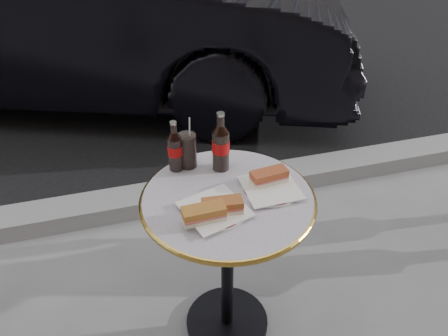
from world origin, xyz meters
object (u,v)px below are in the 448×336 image
object	(u,v)px
plate_left	(214,211)
cola_bottle_left	(175,146)
bistro_table	(227,268)
cola_glass	(188,150)
parked_car	(67,6)
plate_right	(271,189)
cola_bottle_right	(221,142)

from	to	relation	value
plate_left	cola_bottle_left	xyz separation A→B (m)	(-0.08, 0.28, 0.10)
bistro_table	cola_bottle_left	bearing A→B (deg)	123.51
cola_glass	cola_bottle_left	bearing A→B (deg)	-171.09
parked_car	cola_bottle_left	bearing A→B (deg)	-148.93
bistro_table	cola_bottle_left	xyz separation A→B (m)	(-0.14, 0.21, 0.47)
parked_car	bistro_table	bearing A→B (deg)	-146.76
plate_left	plate_right	bearing A→B (deg)	14.75
plate_left	plate_right	xyz separation A→B (m)	(0.22, 0.06, -0.00)
cola_bottle_left	parked_car	size ratio (longest dim) A/B	0.05
cola_bottle_left	cola_bottle_right	size ratio (longest dim) A/B	0.86
cola_glass	parked_car	bearing A→B (deg)	101.28
cola_bottle_right	cola_bottle_left	bearing A→B (deg)	165.60
cola_bottle_left	parked_car	world-z (taller)	parked_car
cola_bottle_left	plate_right	bearing A→B (deg)	-36.91
bistro_table	cola_bottle_right	xyz separation A→B (m)	(0.02, 0.17, 0.49)
cola_glass	cola_bottle_right	bearing A→B (deg)	-23.17
plate_left	cola_glass	xyz separation A→B (m)	(-0.03, 0.29, 0.06)
cola_bottle_left	cola_bottle_right	xyz separation A→B (m)	(0.16, -0.04, 0.02)
plate_right	parked_car	xyz separation A→B (m)	(-0.73, 2.65, 0.01)
bistro_table	cola_bottle_left	distance (m)	0.53
bistro_table	cola_glass	bearing A→B (deg)	112.95
bistro_table	plate_left	xyz separation A→B (m)	(-0.07, -0.07, 0.37)
cola_glass	parked_car	world-z (taller)	parked_car
plate_left	plate_right	world-z (taller)	same
bistro_table	plate_left	size ratio (longest dim) A/B	3.51
bistro_table	cola_bottle_right	size ratio (longest dim) A/B	3.08
bistro_table	cola_bottle_right	world-z (taller)	cola_bottle_right
cola_bottle_left	parked_car	bearing A→B (deg)	100.15
parked_car	cola_glass	bearing A→B (deg)	-147.80
plate_right	cola_bottle_right	world-z (taller)	cola_bottle_right
cola_glass	plate_left	bearing A→B (deg)	-84.47
cola_glass	parked_car	size ratio (longest dim) A/B	0.03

